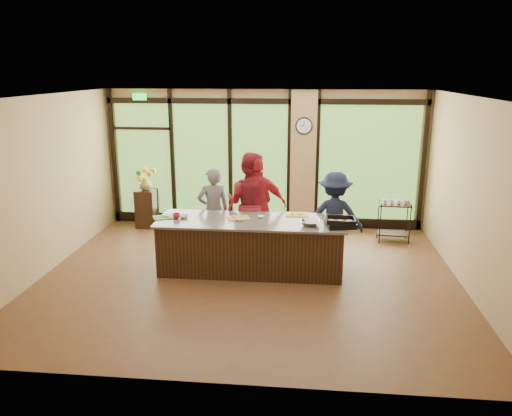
% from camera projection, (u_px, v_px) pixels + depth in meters
% --- Properties ---
extents(floor, '(7.00, 7.00, 0.00)m').
position_uv_depth(floor, '(249.00, 277.00, 8.47)').
color(floor, brown).
rests_on(floor, ground).
extents(ceiling, '(7.00, 7.00, 0.00)m').
position_uv_depth(ceiling, '(248.00, 96.00, 7.67)').
color(ceiling, white).
rests_on(ceiling, back_wall).
extents(back_wall, '(7.00, 0.00, 7.00)m').
position_uv_depth(back_wall, '(264.00, 159.00, 10.94)').
color(back_wall, tan).
rests_on(back_wall, floor).
extents(left_wall, '(0.00, 6.00, 6.00)m').
position_uv_depth(left_wall, '(43.00, 186.00, 8.40)').
color(left_wall, tan).
rests_on(left_wall, floor).
extents(right_wall, '(0.00, 6.00, 6.00)m').
position_uv_depth(right_wall, '(473.00, 196.00, 7.73)').
color(right_wall, tan).
rests_on(right_wall, floor).
extents(window_wall, '(6.90, 0.12, 3.00)m').
position_uv_depth(window_wall, '(272.00, 164.00, 10.91)').
color(window_wall, tan).
rests_on(window_wall, floor).
extents(island_base, '(3.10, 1.00, 0.88)m').
position_uv_depth(island_base, '(251.00, 246.00, 8.64)').
color(island_base, black).
rests_on(island_base, floor).
extents(countertop, '(3.20, 1.10, 0.04)m').
position_uv_depth(countertop, '(251.00, 221.00, 8.52)').
color(countertop, slate).
rests_on(countertop, island_base).
extents(wall_clock, '(0.36, 0.04, 0.36)m').
position_uv_depth(wall_clock, '(304.00, 126.00, 10.53)').
color(wall_clock, black).
rests_on(wall_clock, window_wall).
extents(cook_left, '(0.71, 0.60, 1.66)m').
position_uv_depth(cook_left, '(213.00, 211.00, 9.40)').
color(cook_left, slate).
rests_on(cook_left, floor).
extents(cook_midleft, '(1.12, 0.98, 1.95)m').
position_uv_depth(cook_midleft, '(250.00, 204.00, 9.31)').
color(cook_midleft, maroon).
rests_on(cook_midleft, floor).
extents(cook_midright, '(1.20, 0.82, 1.89)m').
position_uv_depth(cook_midright, '(257.00, 207.00, 9.23)').
color(cook_midright, '#B31B28').
rests_on(cook_midright, floor).
extents(cook_right, '(1.07, 0.63, 1.64)m').
position_uv_depth(cook_right, '(334.00, 216.00, 9.07)').
color(cook_right, '#191E37').
rests_on(cook_right, floor).
extents(roasting_pan, '(0.53, 0.45, 0.08)m').
position_uv_depth(roasting_pan, '(341.00, 224.00, 8.12)').
color(roasting_pan, black).
rests_on(roasting_pan, countertop).
extents(mixing_bowl, '(0.38, 0.38, 0.08)m').
position_uv_depth(mixing_bowl, '(310.00, 223.00, 8.22)').
color(mixing_bowl, silver).
rests_on(mixing_bowl, countertop).
extents(cutting_board_left, '(0.48, 0.43, 0.01)m').
position_uv_depth(cutting_board_left, '(165.00, 217.00, 8.65)').
color(cutting_board_left, '#2D7D2F').
rests_on(cutting_board_left, countertop).
extents(cutting_board_center, '(0.46, 0.40, 0.01)m').
position_uv_depth(cutting_board_center, '(238.00, 218.00, 8.61)').
color(cutting_board_center, gold).
rests_on(cutting_board_center, countertop).
extents(cutting_board_right, '(0.41, 0.31, 0.01)m').
position_uv_depth(cutting_board_right, '(297.00, 214.00, 8.81)').
color(cutting_board_right, gold).
rests_on(cutting_board_right, countertop).
extents(prep_bowl_near, '(0.18, 0.18, 0.05)m').
position_uv_depth(prep_bowl_near, '(184.00, 216.00, 8.64)').
color(prep_bowl_near, white).
rests_on(prep_bowl_near, countertop).
extents(prep_bowl_mid, '(0.20, 0.20, 0.05)m').
position_uv_depth(prep_bowl_mid, '(240.00, 219.00, 8.45)').
color(prep_bowl_mid, white).
rests_on(prep_bowl_mid, countertop).
extents(prep_bowl_far, '(0.16, 0.16, 0.03)m').
position_uv_depth(prep_bowl_far, '(261.00, 217.00, 8.64)').
color(prep_bowl_far, white).
rests_on(prep_bowl_far, countertop).
extents(red_ramekin, '(0.16, 0.16, 0.10)m').
position_uv_depth(red_ramekin, '(176.00, 216.00, 8.56)').
color(red_ramekin, '#B41225').
rests_on(red_ramekin, countertop).
extents(flower_stand, '(0.44, 0.44, 0.84)m').
position_uv_depth(flower_stand, '(147.00, 208.00, 11.09)').
color(flower_stand, black).
rests_on(flower_stand, floor).
extents(flower_vase, '(0.34, 0.34, 0.29)m').
position_uv_depth(flower_vase, '(145.00, 183.00, 10.93)').
color(flower_vase, olive).
rests_on(flower_vase, flower_stand).
extents(bar_cart, '(0.66, 0.41, 0.87)m').
position_uv_depth(bar_cart, '(394.00, 216.00, 10.11)').
color(bar_cart, black).
rests_on(bar_cart, floor).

